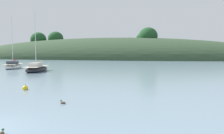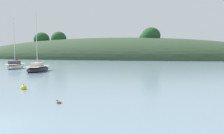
# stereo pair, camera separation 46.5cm
# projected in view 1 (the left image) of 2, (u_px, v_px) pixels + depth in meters

# --- Properties ---
(far_shoreline_hill) EXTENTS (150.00, 36.00, 23.42)m
(far_shoreline_hill) POSITION_uv_depth(u_px,v_px,m) (102.00, 59.00, 102.86)
(far_shoreline_hill) COLOR #2D422B
(far_shoreline_hill) RESTS_ON ground
(sailboat_yellow_far) EXTENTS (3.90, 7.21, 9.63)m
(sailboat_yellow_far) POSITION_uv_depth(u_px,v_px,m) (37.00, 69.00, 35.16)
(sailboat_yellow_far) COLOR #232328
(sailboat_yellow_far) RESTS_ON ground
(sailboat_teal_outer) EXTENTS (4.97, 7.39, 9.86)m
(sailboat_teal_outer) POSITION_uv_depth(u_px,v_px,m) (13.00, 66.00, 41.86)
(sailboat_teal_outer) COLOR white
(sailboat_teal_outer) RESTS_ON ground
(mooring_buoy_inner) EXTENTS (0.44, 0.44, 0.54)m
(mooring_buoy_inner) POSITION_uv_depth(u_px,v_px,m) (25.00, 88.00, 17.89)
(mooring_buoy_inner) COLOR yellow
(mooring_buoy_inner) RESTS_ON ground
(duck_lone_left) EXTENTS (0.42, 0.26, 0.24)m
(duck_lone_left) POSITION_uv_depth(u_px,v_px,m) (63.00, 103.00, 13.02)
(duck_lone_left) COLOR #473828
(duck_lone_left) RESTS_ON ground
(duck_trailing) EXTENTS (0.27, 0.42, 0.24)m
(duck_trailing) POSITION_uv_depth(u_px,v_px,m) (1.00, 134.00, 8.05)
(duck_trailing) COLOR #473828
(duck_trailing) RESTS_ON ground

